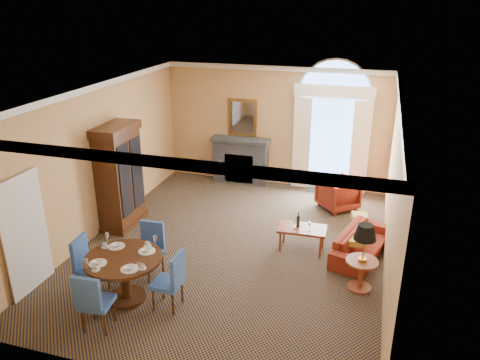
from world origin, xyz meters
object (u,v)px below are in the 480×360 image
(coffee_table, at_px, (302,229))
(dining_table, at_px, (124,269))
(side_table, at_px, (364,249))
(armoire, at_px, (119,178))
(sofa, at_px, (361,243))
(armchair, at_px, (338,193))

(coffee_table, bearing_deg, dining_table, -137.49)
(dining_table, bearing_deg, side_table, 21.11)
(armoire, bearing_deg, coffee_table, 0.21)
(armoire, height_order, dining_table, armoire)
(coffee_table, bearing_deg, side_table, -43.26)
(dining_table, bearing_deg, armoire, 120.91)
(dining_table, bearing_deg, sofa, 35.26)
(dining_table, xyz_separation_m, armchair, (3.07, 4.79, -0.22))
(coffee_table, relative_size, side_table, 0.80)
(armchair, xyz_separation_m, coffee_table, (-0.50, -2.25, 0.07))
(coffee_table, distance_m, side_table, 1.67)
(side_table, bearing_deg, sofa, 92.41)
(armchair, bearing_deg, sofa, 65.51)
(armchair, bearing_deg, side_table, 60.20)
(armoire, height_order, armchair, armoire)
(armoire, xyz_separation_m, dining_table, (1.51, -2.53, -0.52))
(armchair, distance_m, coffee_table, 2.30)
(armoire, xyz_separation_m, side_table, (5.32, -1.06, -0.32))
(dining_table, xyz_separation_m, coffee_table, (2.57, 2.54, -0.15))
(sofa, bearing_deg, armchair, 33.63)
(dining_table, distance_m, armchair, 5.70)
(coffee_table, height_order, side_table, side_table)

